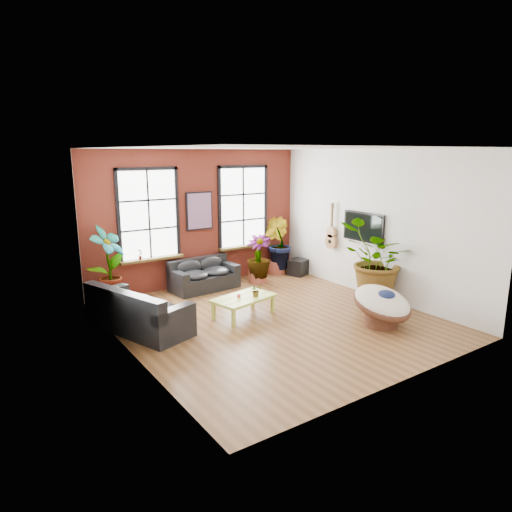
# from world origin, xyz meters

# --- Properties ---
(room) EXTENTS (6.04, 6.54, 3.54)m
(room) POSITION_xyz_m (0.00, 0.15, 1.75)
(room) COLOR brown
(room) RESTS_ON ground
(sofa_back) EXTENTS (1.75, 0.95, 0.78)m
(sofa_back) POSITION_xyz_m (-0.16, 2.75, 0.35)
(sofa_back) COLOR black
(sofa_back) RESTS_ON ground
(sofa_left) EXTENTS (1.60, 2.41, 0.88)m
(sofa_left) POSITION_xyz_m (-2.55, 0.99, 0.40)
(sofa_left) COLOR black
(sofa_left) RESTS_ON ground
(coffee_table) EXTENTS (1.46, 1.02, 0.51)m
(coffee_table) POSITION_xyz_m (-0.38, 0.51, 0.38)
(coffee_table) COLOR #B6CC49
(coffee_table) RESTS_ON ground
(papasan_chair) EXTENTS (1.29, 1.31, 0.87)m
(papasan_chair) POSITION_xyz_m (1.62, -1.52, 0.45)
(papasan_chair) COLOR #542E1E
(papasan_chair) RESTS_ON ground
(poster) EXTENTS (0.74, 0.06, 0.98)m
(poster) POSITION_xyz_m (0.00, 3.18, 1.95)
(poster) COLOR black
(poster) RESTS_ON room
(tv_wall_unit) EXTENTS (0.13, 1.86, 1.20)m
(tv_wall_unit) POSITION_xyz_m (2.93, 0.60, 1.54)
(tv_wall_unit) COLOR black
(tv_wall_unit) RESTS_ON room
(media_box) EXTENTS (0.66, 0.60, 0.45)m
(media_box) POSITION_xyz_m (2.73, 2.45, 0.22)
(media_box) COLOR black
(media_box) RESTS_ON ground
(pot_back_left) EXTENTS (0.60, 0.60, 0.37)m
(pot_back_left) POSITION_xyz_m (-2.48, 2.79, 0.19)
(pot_back_left) COLOR brown
(pot_back_left) RESTS_ON ground
(pot_back_right) EXTENTS (0.65, 0.65, 0.37)m
(pot_back_right) POSITION_xyz_m (2.30, 2.92, 0.19)
(pot_back_right) COLOR brown
(pot_back_right) RESTS_ON ground
(pot_right_wall) EXTENTS (0.55, 0.55, 0.35)m
(pot_right_wall) POSITION_xyz_m (2.50, -0.52, 0.18)
(pot_right_wall) COLOR brown
(pot_right_wall) RESTS_ON ground
(pot_mid) EXTENTS (0.59, 0.59, 0.35)m
(pot_mid) POSITION_xyz_m (1.34, 2.49, 0.17)
(pot_mid) COLOR brown
(pot_mid) RESTS_ON ground
(floor_plant_back_left) EXTENTS (1.07, 1.00, 1.69)m
(floor_plant_back_left) POSITION_xyz_m (-2.50, 2.82, 0.99)
(floor_plant_back_left) COLOR #134A1A
(floor_plant_back_left) RESTS_ON ground
(floor_plant_back_right) EXTENTS (0.87, 0.97, 1.47)m
(floor_plant_back_right) POSITION_xyz_m (2.33, 2.93, 0.89)
(floor_plant_back_right) COLOR #134A1A
(floor_plant_back_right) RESTS_ON ground
(floor_plant_right_wall) EXTENTS (1.71, 1.52, 1.76)m
(floor_plant_right_wall) POSITION_xyz_m (2.52, -0.52, 1.04)
(floor_plant_right_wall) COLOR #134A1A
(floor_plant_right_wall) RESTS_ON ground
(floor_plant_mid) EXTENTS (0.91, 0.91, 1.14)m
(floor_plant_mid) POSITION_xyz_m (1.35, 2.47, 0.71)
(floor_plant_mid) COLOR #134A1A
(floor_plant_mid) RESTS_ON ground
(table_plant) EXTENTS (0.24, 0.21, 0.26)m
(table_plant) POSITION_xyz_m (-0.14, 0.40, 0.55)
(table_plant) COLOR #134A1A
(table_plant) RESTS_ON coffee_table
(sill_plant_left) EXTENTS (0.17, 0.17, 0.27)m
(sill_plant_left) POSITION_xyz_m (-1.65, 3.13, 1.04)
(sill_plant_left) COLOR #134A1A
(sill_plant_left) RESTS_ON room
(sill_plant_right) EXTENTS (0.19, 0.19, 0.27)m
(sill_plant_right) POSITION_xyz_m (1.70, 3.13, 1.04)
(sill_plant_right) COLOR #134A1A
(sill_plant_right) RESTS_ON room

